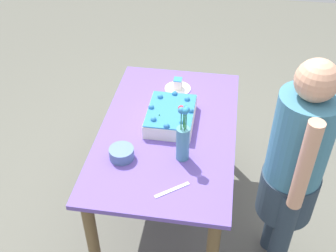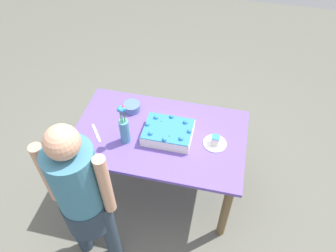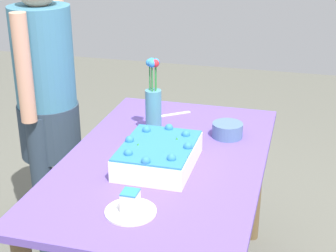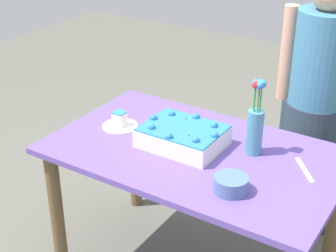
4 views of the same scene
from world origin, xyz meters
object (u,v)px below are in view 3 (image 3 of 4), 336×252
person_standing (47,94)px  fruit_bowl (227,130)px  serving_plate_with_slice (131,207)px  sheet_cake (158,155)px  flower_vase (153,104)px  cake_knife (172,114)px

person_standing → fruit_bowl: bearing=-2.6°
serving_plate_with_slice → person_standing: bearing=-137.3°
sheet_cake → fruit_bowl: bearing=148.3°
person_standing → flower_vase: bearing=-9.1°
fruit_bowl → serving_plate_with_slice: bearing=-16.4°
serving_plate_with_slice → person_standing: (-0.78, -0.72, 0.08)m
cake_knife → flower_vase: flower_vase is taller
sheet_cake → fruit_bowl: sheet_cake is taller
serving_plate_with_slice → fruit_bowl: (-0.74, 0.22, 0.01)m
sheet_cake → cake_knife: size_ratio=1.84×
fruit_bowl → person_standing: person_standing is taller
serving_plate_with_slice → flower_vase: 0.71m
serving_plate_with_slice → person_standing: person_standing is taller
sheet_cake → fruit_bowl: size_ratio=2.66×
serving_plate_with_slice → cake_knife: size_ratio=0.88×
sheet_cake → flower_vase: bearing=-160.0°
flower_vase → sheet_cake: bearing=20.0°
sheet_cake → cake_knife: (-0.57, -0.09, -0.05)m
fruit_bowl → sheet_cake: bearing=-31.7°
serving_plate_with_slice → flower_vase: (-0.68, -0.12, 0.12)m
cake_knife → flower_vase: 0.29m
sheet_cake → cake_knife: 0.58m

